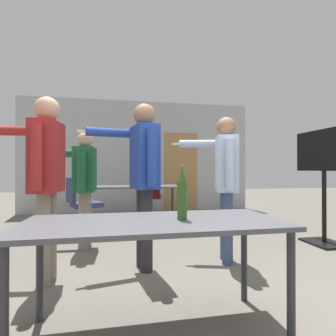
{
  "coord_description": "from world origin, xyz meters",
  "views": [
    {
      "loc": [
        -0.53,
        -1.5,
        1.08
      ],
      "look_at": [
        0.14,
        2.04,
        1.1
      ],
      "focal_mm": 28.0,
      "sensor_mm": 36.0,
      "label": 1
    }
  ],
  "objects": [
    {
      "name": "person_center_tall",
      "position": [
        0.7,
        1.39,
        1.03
      ],
      "size": [
        0.73,
        0.72,
        1.69
      ],
      "rotation": [
        0.0,
        0.0,
        1.31
      ],
      "color": "#3D4C75",
      "rests_on": "ground_plane"
    },
    {
      "name": "person_left_plaid",
      "position": [
        -1.0,
        2.27,
        0.95
      ],
      "size": [
        0.75,
        0.71,
        1.6
      ],
      "rotation": [
        0.0,
        0.0,
        1.53
      ],
      "color": "slate",
      "rests_on": "ground_plane"
    },
    {
      "name": "tv_screen",
      "position": [
        2.4,
        1.81,
        1.05
      ],
      "size": [
        0.44,
        1.11,
        1.67
      ],
      "rotation": [
        0.0,
        0.0,
        -1.57
      ],
      "color": "black",
      "rests_on": "ground_plane"
    },
    {
      "name": "office_chair_far_left",
      "position": [
        0.2,
        4.46,
        0.43
      ],
      "size": [
        0.55,
        0.6,
        0.92
      ],
      "rotation": [
        0.0,
        0.0,
        6.08
      ],
      "color": "black",
      "rests_on": "ground_plane"
    },
    {
      "name": "beer_bottle",
      "position": [
        -0.11,
        0.19,
        0.92
      ],
      "size": [
        0.07,
        0.07,
        0.37
      ],
      "color": "#2D511E",
      "rests_on": "conference_table_near"
    },
    {
      "name": "conference_table_near",
      "position": [
        -0.3,
        0.21,
        0.67
      ],
      "size": [
        1.69,
        0.72,
        0.74
      ],
      "color": "#4C4C51",
      "rests_on": "ground_plane"
    },
    {
      "name": "person_right_polo",
      "position": [
        -1.22,
        1.18,
        1.09
      ],
      "size": [
        0.78,
        0.65,
        1.78
      ],
      "rotation": [
        0.0,
        0.0,
        1.48
      ],
      "color": "slate",
      "rests_on": "ground_plane"
    },
    {
      "name": "office_chair_mid_tucked",
      "position": [
        -1.14,
        3.13,
        0.44
      ],
      "size": [
        0.65,
        0.62,
        0.94
      ],
      "rotation": [
        0.0,
        0.0,
        5.12
      ],
      "color": "black",
      "rests_on": "ground_plane"
    },
    {
      "name": "conference_table_far",
      "position": [
        -0.28,
        3.89,
        0.68
      ],
      "size": [
        1.98,
        0.76,
        0.74
      ],
      "color": "#4C4C51",
      "rests_on": "ground_plane"
    },
    {
      "name": "person_near_casual",
      "position": [
        -0.27,
        1.35,
        1.1
      ],
      "size": [
        0.88,
        0.59,
        1.8
      ],
      "rotation": [
        0.0,
        0.0,
        1.77
      ],
      "color": "#28282D",
      "rests_on": "ground_plane"
    },
    {
      "name": "drink_cup",
      "position": [
        -0.12,
        3.86,
        0.8
      ],
      "size": [
        0.07,
        0.07,
        0.12
      ],
      "color": "#232328",
      "rests_on": "conference_table_far"
    },
    {
      "name": "back_wall",
      "position": [
        0.03,
        5.33,
        1.42
      ],
      "size": [
        5.9,
        0.12,
        2.85
      ],
      "color": "#B2B5B7",
      "rests_on": "ground_plane"
    }
  ]
}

